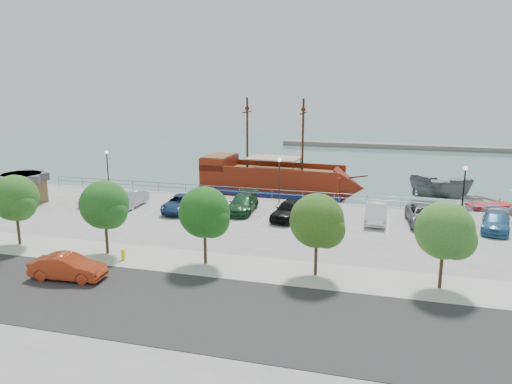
# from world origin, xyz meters

# --- Properties ---
(ground) EXTENTS (160.00, 160.00, 0.00)m
(ground) POSITION_xyz_m (0.00, 0.00, -1.00)
(ground) COLOR #476B69
(land_slab) EXTENTS (100.00, 58.00, 1.20)m
(land_slab) POSITION_xyz_m (0.00, -21.00, -0.60)
(land_slab) COLOR gray
(land_slab) RESTS_ON ground
(street) EXTENTS (100.00, 8.00, 0.04)m
(street) POSITION_xyz_m (0.00, -16.00, 0.01)
(street) COLOR #2C2B2B
(street) RESTS_ON land_slab
(sidewalk) EXTENTS (100.00, 4.00, 0.05)m
(sidewalk) POSITION_xyz_m (0.00, -10.00, 0.01)
(sidewalk) COLOR beige
(sidewalk) RESTS_ON land_slab
(seawall_railing) EXTENTS (50.00, 0.06, 1.00)m
(seawall_railing) POSITION_xyz_m (0.00, 7.80, 0.53)
(seawall_railing) COLOR slate
(seawall_railing) RESTS_ON land_slab
(far_shore) EXTENTS (40.00, 3.00, 0.80)m
(far_shore) POSITION_xyz_m (10.00, 55.00, -0.60)
(far_shore) COLOR gray
(far_shore) RESTS_ON ground
(pirate_ship) EXTENTS (17.48, 5.74, 10.94)m
(pirate_ship) POSITION_xyz_m (-0.80, 12.07, 0.83)
(pirate_ship) COLOR maroon
(pirate_ship) RESTS_ON ground
(patrol_boat) EXTENTS (6.88, 4.71, 2.49)m
(patrol_boat) POSITION_xyz_m (14.85, 14.77, 0.25)
(patrol_boat) COLOR #595C5F
(patrol_boat) RESTS_ON ground
(speedboat) EXTENTS (7.53, 8.52, 1.46)m
(speedboat) POSITION_xyz_m (18.94, 10.42, -0.27)
(speedboat) COLOR silver
(speedboat) RESTS_ON ground
(dock_west) EXTENTS (6.75, 4.33, 0.37)m
(dock_west) POSITION_xyz_m (-13.18, 9.20, -0.81)
(dock_west) COLOR #686356
(dock_west) RESTS_ON ground
(dock_mid) EXTENTS (6.98, 2.08, 0.40)m
(dock_mid) POSITION_xyz_m (6.66, 9.20, -0.80)
(dock_mid) COLOR slate
(dock_mid) RESTS_ON ground
(dock_east) EXTENTS (6.61, 2.58, 0.37)m
(dock_east) POSITION_xyz_m (16.68, 9.20, -0.82)
(dock_east) COLOR gray
(dock_east) RESTS_ON ground
(shed) EXTENTS (4.20, 4.20, 2.82)m
(shed) POSITION_xyz_m (-22.99, 0.03, 1.50)
(shed) COLOR brown
(shed) RESTS_ON land_slab
(street_sedan) EXTENTS (4.53, 1.85, 1.46)m
(street_sedan) POSITION_xyz_m (-7.87, -14.39, 0.73)
(street_sedan) COLOR #B33819
(street_sedan) RESTS_ON street
(fire_hydrant) EXTENTS (0.26, 0.26, 0.74)m
(fire_hydrant) POSITION_xyz_m (-6.35, -10.80, 0.40)
(fire_hydrant) COLOR yellow
(fire_hydrant) RESTS_ON sidewalk
(lamp_post_left) EXTENTS (0.36, 0.36, 4.28)m
(lamp_post_left) POSITION_xyz_m (-18.00, 6.50, 2.94)
(lamp_post_left) COLOR black
(lamp_post_left) RESTS_ON land_slab
(lamp_post_mid) EXTENTS (0.36, 0.36, 4.28)m
(lamp_post_mid) POSITION_xyz_m (0.00, 6.50, 2.94)
(lamp_post_mid) COLOR black
(lamp_post_mid) RESTS_ON land_slab
(lamp_post_right) EXTENTS (0.36, 0.36, 4.28)m
(lamp_post_right) POSITION_xyz_m (16.00, 6.50, 2.94)
(lamp_post_right) COLOR black
(lamp_post_right) RESTS_ON land_slab
(tree_b) EXTENTS (3.30, 3.20, 5.00)m
(tree_b) POSITION_xyz_m (-14.85, -10.07, 3.30)
(tree_b) COLOR #473321
(tree_b) RESTS_ON sidewalk
(tree_c) EXTENTS (3.30, 3.20, 5.00)m
(tree_c) POSITION_xyz_m (-7.85, -10.07, 3.30)
(tree_c) COLOR #473321
(tree_c) RESTS_ON sidewalk
(tree_d) EXTENTS (3.30, 3.20, 5.00)m
(tree_d) POSITION_xyz_m (-0.85, -10.07, 3.30)
(tree_d) COLOR #473321
(tree_d) RESTS_ON sidewalk
(tree_e) EXTENTS (3.30, 3.20, 5.00)m
(tree_e) POSITION_xyz_m (6.15, -10.07, 3.30)
(tree_e) COLOR #473321
(tree_e) RESTS_ON sidewalk
(tree_f) EXTENTS (3.30, 3.20, 5.00)m
(tree_f) POSITION_xyz_m (13.15, -10.07, 3.30)
(tree_f) COLOR #473321
(tree_f) RESTS_ON sidewalk
(parked_car_a) EXTENTS (2.85, 5.06, 1.62)m
(parked_car_a) POSITION_xyz_m (-16.61, 2.05, 0.81)
(parked_car_a) COLOR maroon
(parked_car_a) RESTS_ON land_slab
(parked_car_b) EXTENTS (1.56, 4.25, 1.39)m
(parked_car_b) POSITION_xyz_m (-12.65, 1.63, 0.70)
(parked_car_b) COLOR #A9B2BD
(parked_car_b) RESTS_ON land_slab
(parked_car_c) EXTENTS (2.79, 5.30, 1.42)m
(parked_car_c) POSITION_xyz_m (-7.71, 1.34, 0.71)
(parked_car_c) COLOR navy
(parked_car_c) RESTS_ON land_slab
(parked_car_d) EXTENTS (2.40, 5.30, 1.50)m
(parked_car_d) POSITION_xyz_m (-2.38, 2.55, 0.75)
(parked_car_d) COLOR #1C4B2A
(parked_car_d) RESTS_ON land_slab
(parked_car_e) EXTENTS (2.84, 5.08, 1.63)m
(parked_car_e) POSITION_xyz_m (2.05, 1.40, 0.82)
(parked_car_e) COLOR black
(parked_car_e) RESTS_ON land_slab
(parked_car_f) EXTENTS (1.64, 4.70, 1.55)m
(parked_car_f) POSITION_xyz_m (9.02, 2.40, 0.77)
(parked_car_f) COLOR white
(parked_car_f) RESTS_ON land_slab
(parked_car_g) EXTENTS (3.02, 5.59, 1.49)m
(parked_car_g) POSITION_xyz_m (12.75, 2.78, 0.75)
(parked_car_g) COLOR slate
(parked_car_g) RESTS_ON land_slab
(parked_car_h) EXTENTS (2.89, 5.17, 1.42)m
(parked_car_h) POSITION_xyz_m (17.98, 2.55, 0.71)
(parked_car_h) COLOR teal
(parked_car_h) RESTS_ON land_slab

